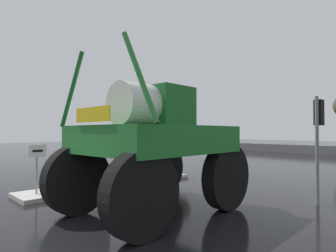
# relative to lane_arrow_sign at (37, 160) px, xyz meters

# --- Properties ---
(ground_plane) EXTENTS (120.00, 120.00, 0.00)m
(ground_plane) POSITION_rel_lane_arrow_sign_xyz_m (3.74, 15.75, -1.35)
(ground_plane) COLOR black
(median_island) EXTENTS (1.65, 7.89, 0.15)m
(median_island) POSITION_rel_lane_arrow_sign_xyz_m (-0.03, 3.26, -1.27)
(median_island) COLOR #B2AFA8
(median_island) RESTS_ON ground
(lane_arrow_sign) EXTENTS (0.07, 0.60, 1.74)m
(lane_arrow_sign) POSITION_rel_lane_arrow_sign_xyz_m (0.00, 0.00, 0.00)
(lane_arrow_sign) COLOR #99999E
(lane_arrow_sign) RESTS_ON median_island
(oversize_sprayer) EXTENTS (4.18, 5.44, 4.60)m
(oversize_sprayer) POSITION_rel_lane_arrow_sign_xyz_m (4.23, 1.79, 0.64)
(oversize_sprayer) COLOR black
(oversize_sprayer) RESTS_ON ground
(traffic_signal_near_left) EXTENTS (0.24, 0.54, 3.47)m
(traffic_signal_near_left) POSITION_rel_lane_arrow_sign_xyz_m (-1.25, 6.25, 1.18)
(traffic_signal_near_left) COLOR slate
(traffic_signal_near_left) RESTS_ON ground
(traffic_signal_near_right) EXTENTS (0.24, 0.54, 3.50)m
(traffic_signal_near_right) POSITION_rel_lane_arrow_sign_xyz_m (7.31, 6.25, 1.21)
(traffic_signal_near_right) COLOR slate
(traffic_signal_near_right) RESTS_ON ground
(bare_tree_left) EXTENTS (2.75, 2.75, 5.58)m
(bare_tree_left) POSITION_rel_lane_arrow_sign_xyz_m (-6.67, 13.95, 3.01)
(bare_tree_left) COLOR #473828
(bare_tree_left) RESTS_ON ground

